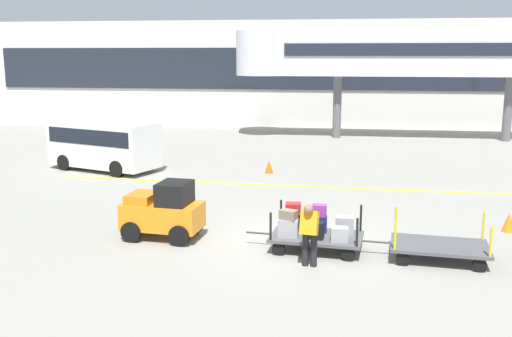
{
  "coord_description": "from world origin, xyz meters",
  "views": [
    {
      "loc": [
        1.11,
        -14.89,
        4.93
      ],
      "look_at": [
        -1.4,
        2.37,
        1.49
      ],
      "focal_mm": 40.75,
      "sensor_mm": 36.0,
      "label": 1
    }
  ],
  "objects_px": {
    "baggage_cart_middle": "(439,246)",
    "safety_cone_far": "(269,167)",
    "baggage_tug": "(164,211)",
    "baggage_cart_lead": "(314,229)",
    "safety_cone_near": "(509,222)",
    "baggage_handler": "(309,232)",
    "shuttle_van": "(104,142)"
  },
  "relations": [
    {
      "from": "baggage_tug",
      "to": "safety_cone_far",
      "type": "distance_m",
      "value": 9.33
    },
    {
      "from": "safety_cone_near",
      "to": "safety_cone_far",
      "type": "distance_m",
      "value": 10.53
    },
    {
      "from": "baggage_cart_lead",
      "to": "safety_cone_near",
      "type": "xyz_separation_m",
      "value": [
        5.37,
        2.35,
        -0.27
      ]
    },
    {
      "from": "baggage_cart_lead",
      "to": "baggage_handler",
      "type": "relative_size",
      "value": 1.96
    },
    {
      "from": "baggage_handler",
      "to": "safety_cone_near",
      "type": "height_order",
      "value": "baggage_handler"
    },
    {
      "from": "baggage_handler",
      "to": "safety_cone_near",
      "type": "distance_m",
      "value": 6.53
    },
    {
      "from": "baggage_cart_middle",
      "to": "safety_cone_far",
      "type": "height_order",
      "value": "baggage_cart_middle"
    },
    {
      "from": "shuttle_van",
      "to": "safety_cone_near",
      "type": "bearing_deg",
      "value": -24.84
    },
    {
      "from": "baggage_tug",
      "to": "safety_cone_far",
      "type": "relative_size",
      "value": 4.0
    },
    {
      "from": "shuttle_van",
      "to": "safety_cone_far",
      "type": "relative_size",
      "value": 9.38
    },
    {
      "from": "shuttle_van",
      "to": "baggage_handler",
      "type": "bearing_deg",
      "value": -48.04
    },
    {
      "from": "baggage_cart_lead",
      "to": "baggage_cart_middle",
      "type": "relative_size",
      "value": 1.0
    },
    {
      "from": "baggage_tug",
      "to": "shuttle_van",
      "type": "xyz_separation_m",
      "value": [
        -5.37,
        8.82,
        0.48
      ]
    },
    {
      "from": "baggage_cart_lead",
      "to": "safety_cone_far",
      "type": "xyz_separation_m",
      "value": [
        -2.32,
        9.54,
        -0.27
      ]
    },
    {
      "from": "safety_cone_near",
      "to": "safety_cone_far",
      "type": "height_order",
      "value": "same"
    },
    {
      "from": "baggage_tug",
      "to": "baggage_cart_middle",
      "type": "height_order",
      "value": "baggage_tug"
    },
    {
      "from": "baggage_cart_middle",
      "to": "safety_cone_far",
      "type": "relative_size",
      "value": 5.56
    },
    {
      "from": "baggage_tug",
      "to": "baggage_cart_lead",
      "type": "height_order",
      "value": "baggage_tug"
    },
    {
      "from": "shuttle_van",
      "to": "baggage_tug",
      "type": "bearing_deg",
      "value": -58.64
    },
    {
      "from": "baggage_cart_middle",
      "to": "safety_cone_far",
      "type": "distance_m",
      "value": 11.23
    },
    {
      "from": "shuttle_van",
      "to": "safety_cone_near",
      "type": "xyz_separation_m",
      "value": [
        14.82,
        -6.86,
        -0.96
      ]
    },
    {
      "from": "baggage_tug",
      "to": "baggage_cart_lead",
      "type": "bearing_deg",
      "value": -5.44
    },
    {
      "from": "baggage_cart_lead",
      "to": "safety_cone_near",
      "type": "height_order",
      "value": "baggage_cart_lead"
    },
    {
      "from": "baggage_tug",
      "to": "shuttle_van",
      "type": "height_order",
      "value": "shuttle_van"
    },
    {
      "from": "baggage_tug",
      "to": "safety_cone_near",
      "type": "height_order",
      "value": "baggage_tug"
    },
    {
      "from": "baggage_cart_middle",
      "to": "baggage_handler",
      "type": "bearing_deg",
      "value": -163.45
    },
    {
      "from": "baggage_tug",
      "to": "baggage_cart_middle",
      "type": "relative_size",
      "value": 0.72
    },
    {
      "from": "baggage_cart_lead",
      "to": "safety_cone_far",
      "type": "relative_size",
      "value": 5.56
    },
    {
      "from": "baggage_cart_middle",
      "to": "safety_cone_near",
      "type": "relative_size",
      "value": 5.56
    },
    {
      "from": "baggage_cart_middle",
      "to": "safety_cone_near",
      "type": "xyz_separation_m",
      "value": [
        2.32,
        2.67,
        -0.07
      ]
    },
    {
      "from": "baggage_handler",
      "to": "baggage_cart_lead",
      "type": "bearing_deg",
      "value": 87.68
    },
    {
      "from": "baggage_cart_lead",
      "to": "shuttle_van",
      "type": "height_order",
      "value": "shuttle_van"
    }
  ]
}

